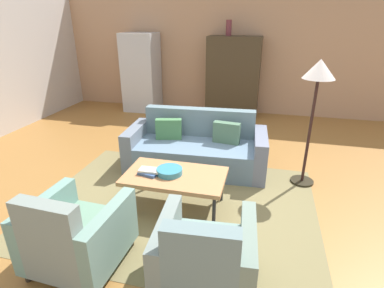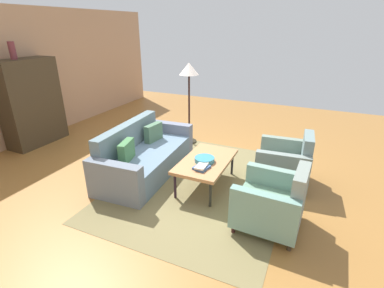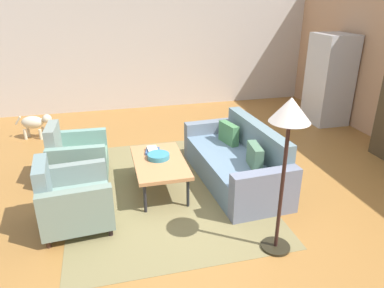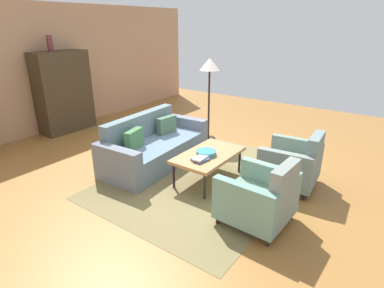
# 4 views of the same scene
# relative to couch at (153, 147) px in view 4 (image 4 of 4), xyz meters

# --- Properties ---
(ground_plane) EXTENTS (10.67, 10.67, 0.00)m
(ground_plane) POSITION_rel_couch_xyz_m (0.35, -0.66, -0.29)
(ground_plane) COLOR #9C6931
(wall_back) EXTENTS (8.89, 0.12, 2.80)m
(wall_back) POSITION_rel_couch_xyz_m (0.35, 3.21, 1.11)
(wall_back) COLOR tan
(wall_back) RESTS_ON ground
(area_rug) EXTENTS (3.40, 2.60, 0.01)m
(area_rug) POSITION_rel_couch_xyz_m (0.01, -1.14, -0.28)
(area_rug) COLOR olive
(area_rug) RESTS_ON ground
(couch) EXTENTS (2.15, 1.02, 0.86)m
(couch) POSITION_rel_couch_xyz_m (0.00, 0.00, 0.00)
(couch) COLOR slate
(couch) RESTS_ON ground
(coffee_table) EXTENTS (1.20, 0.70, 0.46)m
(coffee_table) POSITION_rel_couch_xyz_m (0.01, -1.19, 0.13)
(coffee_table) COLOR black
(coffee_table) RESTS_ON ground
(armchair_left) EXTENTS (0.84, 0.84, 0.88)m
(armchair_left) POSITION_rel_couch_xyz_m (-0.60, -2.35, 0.06)
(armchair_left) COLOR #341919
(armchair_left) RESTS_ON ground
(armchair_right) EXTENTS (0.86, 0.86, 0.88)m
(armchair_right) POSITION_rel_couch_xyz_m (0.61, -2.35, 0.06)
(armchair_right) COLOR #3B2516
(armchair_right) RESTS_ON ground
(fruit_bowl) EXTENTS (0.31, 0.31, 0.07)m
(fruit_bowl) POSITION_rel_couch_xyz_m (-0.06, -1.19, 0.21)
(fruit_bowl) COLOR teal
(fruit_bowl) RESTS_ON coffee_table
(book_stack) EXTENTS (0.26, 0.24, 0.06)m
(book_stack) POSITION_rel_couch_xyz_m (-0.30, -1.23, 0.20)
(book_stack) COLOR #375485
(book_stack) RESTS_ON coffee_table
(cabinet) EXTENTS (1.20, 0.51, 1.80)m
(cabinet) POSITION_rel_couch_xyz_m (0.19, 2.87, 0.61)
(cabinet) COLOR #3E311F
(cabinet) RESTS_ON ground
(vase_tall) EXTENTS (0.12, 0.12, 0.33)m
(vase_tall) POSITION_rel_couch_xyz_m (0.04, 2.86, 1.68)
(vase_tall) COLOR maroon
(vase_tall) RESTS_ON cabinet
(floor_lamp) EXTENTS (0.40, 0.40, 1.72)m
(floor_lamp) POSITION_rel_couch_xyz_m (1.59, -0.16, 1.16)
(floor_lamp) COLOR black
(floor_lamp) RESTS_ON ground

